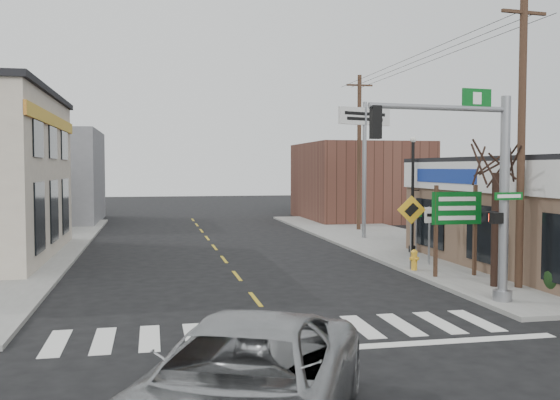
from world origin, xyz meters
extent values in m
plane|color=black|center=(0.00, 0.00, 0.00)|extent=(140.00, 140.00, 0.00)
cube|color=gray|center=(9.00, 13.00, 0.07)|extent=(6.00, 38.00, 0.13)
cube|color=gold|center=(0.00, 8.00, 0.01)|extent=(0.12, 56.00, 0.01)
cube|color=silver|center=(0.00, 0.40, 0.01)|extent=(11.00, 2.20, 0.01)
cube|color=brown|center=(12.00, 30.00, 2.80)|extent=(8.00, 10.00, 5.60)
cube|color=slate|center=(-11.00, 32.00, 3.20)|extent=(9.00, 10.00, 6.40)
imported|color=#9A9C9F|center=(-1.73, -5.43, 0.84)|extent=(4.95, 6.65, 1.68)
cylinder|color=gray|center=(6.61, 1.86, 2.96)|extent=(0.26, 0.26, 5.65)
cylinder|color=gray|center=(4.54, 1.86, 5.41)|extent=(4.15, 0.15, 0.15)
cube|color=black|center=(2.66, 1.86, 4.98)|extent=(0.26, 0.21, 0.85)
cube|color=#085017|center=(6.61, 1.64, 3.05)|extent=(0.90, 0.04, 0.21)
cube|color=#085017|center=(5.67, 1.86, 5.69)|extent=(0.90, 0.05, 0.52)
cube|color=black|center=(6.36, 1.81, 2.44)|extent=(0.30, 0.24, 0.30)
cube|color=#462F20|center=(6.47, 5.76, 1.68)|extent=(0.11, 0.11, 3.10)
cube|color=#462F20|center=(7.91, 5.76, 1.68)|extent=(0.11, 0.11, 3.10)
cube|color=#0D542A|center=(7.19, 5.70, 2.46)|extent=(1.77, 0.05, 1.11)
cylinder|color=gold|center=(6.32, 7.15, 0.43)|extent=(0.22, 0.22, 0.60)
sphere|color=gold|center=(6.32, 7.15, 0.76)|extent=(0.24, 0.24, 0.24)
cylinder|color=gray|center=(6.30, 7.43, 1.36)|extent=(0.06, 0.06, 2.46)
cube|color=gold|center=(6.30, 7.40, 2.29)|extent=(1.04, 0.03, 1.04)
cylinder|color=black|center=(8.20, 11.64, 2.56)|extent=(0.13, 0.13, 4.85)
sphere|color=silver|center=(8.20, 11.64, 5.03)|extent=(0.26, 0.26, 0.26)
cube|color=#0B4B4F|center=(8.71, 11.64, 3.49)|extent=(0.02, 0.51, 1.31)
cylinder|color=gray|center=(8.04, 17.48, 3.69)|extent=(0.21, 0.21, 7.12)
cube|color=silver|center=(8.04, 17.48, 6.49)|extent=(3.35, 0.18, 0.89)
cylinder|color=black|center=(7.50, 3.80, 1.90)|extent=(0.22, 0.22, 3.54)
ellipsoid|color=black|center=(10.16, 7.06, 0.55)|extent=(1.11, 1.11, 0.84)
cylinder|color=#4A2B21|center=(8.17, 3.52, 4.62)|extent=(0.23, 0.23, 8.97)
cube|color=#4A2B21|center=(8.17, 3.52, 8.52)|extent=(1.56, 0.10, 0.10)
cylinder|color=#42261C|center=(9.17, 21.66, 4.70)|extent=(0.24, 0.24, 9.15)
cube|color=#42261C|center=(9.17, 21.66, 8.68)|extent=(1.59, 0.10, 0.10)
camera|label=1|loc=(-2.92, -13.70, 3.83)|focal=40.00mm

